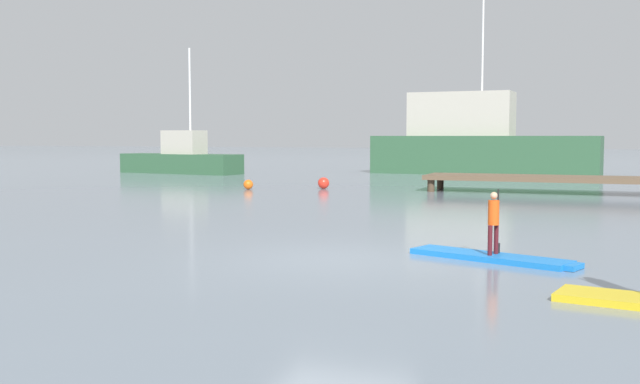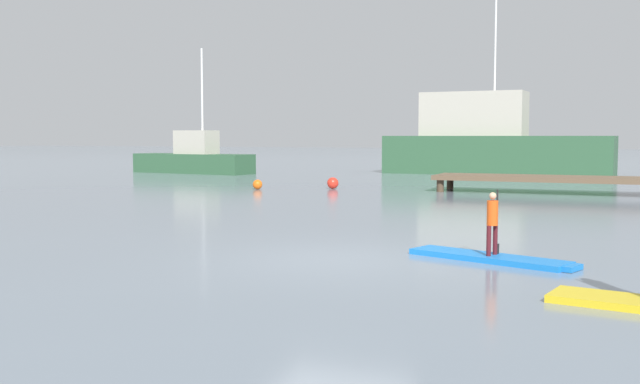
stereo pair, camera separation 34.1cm
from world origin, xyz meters
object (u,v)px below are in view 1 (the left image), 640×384
at_px(fishing_boat_white_large, 479,144).
at_px(mooring_buoy_near, 324,183).
at_px(motor_boat_small_navy, 181,159).
at_px(paddler_child_solo, 494,219).
at_px(mooring_buoy_mid, 248,184).
at_px(paddleboard_near, 493,257).

bearing_deg(fishing_boat_white_large, mooring_buoy_near, -105.56).
bearing_deg(mooring_buoy_near, fishing_boat_white_large, 74.44).
relative_size(motor_boat_small_navy, mooring_buoy_near, 16.52).
bearing_deg(paddler_child_solo, mooring_buoy_mid, 130.03).
height_order(fishing_boat_white_large, motor_boat_small_navy, fishing_boat_white_large).
xyz_separation_m(paddler_child_solo, mooring_buoy_mid, (-11.81, 14.06, -0.52)).
bearing_deg(mooring_buoy_mid, paddler_child_solo, -49.97).
bearing_deg(mooring_buoy_near, mooring_buoy_mid, -152.40).
relative_size(paddler_child_solo, mooring_buoy_mid, 2.87).
bearing_deg(mooring_buoy_mid, motor_boat_small_navy, 132.53).
xyz_separation_m(mooring_buoy_near, mooring_buoy_mid, (-2.76, -1.44, -0.04)).
height_order(paddleboard_near, fishing_boat_white_large, fishing_boat_white_large).
distance_m(paddleboard_near, motor_boat_small_navy, 32.50).
height_order(motor_boat_small_navy, mooring_buoy_mid, motor_boat_small_navy).
distance_m(paddler_child_solo, fishing_boat_white_large, 30.57).
bearing_deg(mooring_buoy_near, paddler_child_solo, -59.73).
xyz_separation_m(paddleboard_near, motor_boat_small_navy, (-21.36, 24.48, 0.79)).
bearing_deg(motor_boat_small_navy, mooring_buoy_near, -36.06).
bearing_deg(motor_boat_small_navy, fishing_boat_white_large, 19.11).
relative_size(fishing_boat_white_large, mooring_buoy_near, 27.04).
distance_m(mooring_buoy_near, mooring_buoy_mid, 3.12).
xyz_separation_m(paddleboard_near, fishing_boat_white_large, (-4.97, 30.16, 1.66)).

